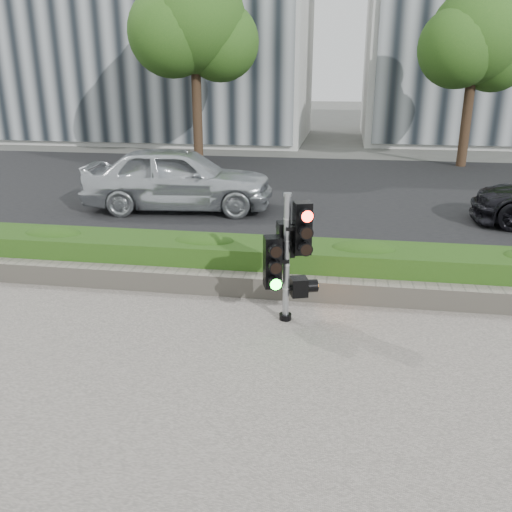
{
  "coord_description": "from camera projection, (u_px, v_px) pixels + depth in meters",
  "views": [
    {
      "loc": [
        1.11,
        -6.08,
        3.49
      ],
      "look_at": [
        0.02,
        0.6,
        1.15
      ],
      "focal_mm": 38.0,
      "sensor_mm": 36.0,
      "label": 1
    }
  ],
  "objects": [
    {
      "name": "tree_right",
      "position": [
        475.0,
        40.0,
        19.2
      ],
      "size": [
        4.1,
        3.58,
        6.53
      ],
      "color": "black",
      "rests_on": "ground"
    },
    {
      "name": "traffic_signal",
      "position": [
        288.0,
        251.0,
        7.61
      ],
      "size": [
        0.69,
        0.59,
        1.88
      ],
      "rotation": [
        0.0,
        0.0,
        0.32
      ],
      "color": "black",
      "rests_on": "sidewalk"
    },
    {
      "name": "sidewalk",
      "position": [
        196.0,
        497.0,
        4.64
      ],
      "size": [
        16.0,
        11.0,
        0.03
      ],
      "primitive_type": "cube",
      "color": "#9E9389",
      "rests_on": "ground"
    },
    {
      "name": "car_silver",
      "position": [
        179.0,
        178.0,
        13.93
      ],
      "size": [
        5.0,
        2.43,
        1.65
      ],
      "primitive_type": "imported",
      "rotation": [
        0.0,
        0.0,
        1.67
      ],
      "color": "silver",
      "rests_on": "road"
    },
    {
      "name": "road",
      "position": [
        305.0,
        192.0,
        16.31
      ],
      "size": [
        60.0,
        13.0,
        0.02
      ],
      "primitive_type": "cube",
      "color": "black",
      "rests_on": "ground"
    },
    {
      "name": "ground",
      "position": [
        247.0,
        355.0,
        6.98
      ],
      "size": [
        120.0,
        120.0,
        0.0
      ],
      "primitive_type": "plane",
      "color": "#51514C",
      "rests_on": "ground"
    },
    {
      "name": "tree_left",
      "position": [
        194.0,
        24.0,
        19.61
      ],
      "size": [
        4.61,
        4.03,
        7.34
      ],
      "color": "black",
      "rests_on": "ground"
    },
    {
      "name": "stone_wall",
      "position": [
        268.0,
        286.0,
        8.69
      ],
      "size": [
        12.0,
        0.32,
        0.34
      ],
      "primitive_type": "cube",
      "color": "gray",
      "rests_on": "sidewalk"
    },
    {
      "name": "curb",
      "position": [
        277.0,
        268.0,
        9.9
      ],
      "size": [
        60.0,
        0.25,
        0.12
      ],
      "primitive_type": "cube",
      "color": "gray",
      "rests_on": "ground"
    },
    {
      "name": "hedge",
      "position": [
        273.0,
        263.0,
        9.24
      ],
      "size": [
        12.0,
        1.0,
        0.68
      ],
      "primitive_type": "cube",
      "color": "#3E7323",
      "rests_on": "sidewalk"
    }
  ]
}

